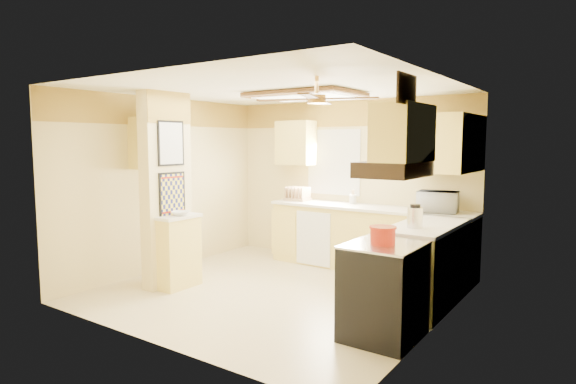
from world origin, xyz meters
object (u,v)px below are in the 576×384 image
Objects in this scene: kettle at (415,217)px; microwave at (438,202)px; bowl at (181,213)px; dutch_oven at (383,235)px; stove at (384,291)px.

microwave is at bearing 96.71° from kettle.
dutch_oven is at bearing -0.78° from bowl.
bowl is at bearing 179.85° from stove.
microwave is 2.25× the size of bowl.
kettle reaches higher than bowl.
bowl is (-2.60, -2.12, -0.11)m from microwave.
microwave is 1.99× the size of dutch_oven.
stove is at bearing 86.54° from microwave.
microwave is 1.97× the size of kettle.
bowl is (-2.77, 0.01, 0.51)m from stove.
microwave reaches higher than dutch_oven.
bowl is at bearing -163.10° from kettle.
microwave is at bearing 94.50° from stove.
stove is 2.81m from bowl.
stove is 0.54m from dutch_oven.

